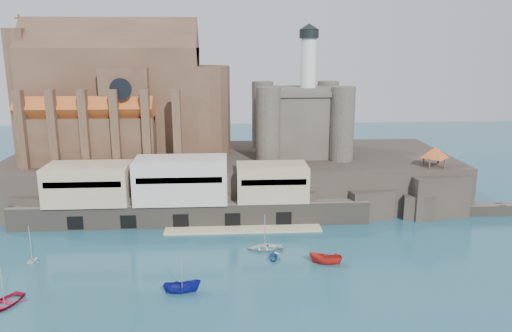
{
  "coord_description": "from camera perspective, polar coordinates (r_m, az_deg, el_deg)",
  "views": [
    {
      "loc": [
        -1.17,
        -72.15,
        34.73
      ],
      "look_at": [
        5.33,
        32.0,
        9.2
      ],
      "focal_mm": 35.0,
      "sensor_mm": 36.0,
      "label": 1
    }
  ],
  "objects": [
    {
      "name": "ground",
      "position": [
        80.08,
        -2.43,
        -11.96
      ],
      "size": [
        300.0,
        300.0,
        0.0
      ],
      "primitive_type": "plane",
      "color": "#1B495A",
      "rests_on": "ground"
    },
    {
      "name": "boat_0",
      "position": [
        78.7,
        -26.79,
        -14.03
      ],
      "size": [
        4.59,
        2.73,
        6.19
      ],
      "primitive_type": "imported",
      "rotation": [
        0.0,
        0.0,
        5.93
      ],
      "color": "#A90B27",
      "rests_on": "ground"
    },
    {
      "name": "pavilion",
      "position": [
        109.46,
        19.75,
        1.33
      ],
      "size": [
        6.4,
        6.4,
        5.4
      ],
      "color": "#4A3222",
      "rests_on": "rock_outcrop"
    },
    {
      "name": "castle_keep",
      "position": [
        115.7,
        5.06,
        5.54
      ],
      "size": [
        21.2,
        21.2,
        29.3
      ],
      "color": "#433D34",
      "rests_on": "promontory"
    },
    {
      "name": "boat_5",
      "position": [
        83.37,
        7.94,
        -11.01
      ],
      "size": [
        2.48,
        2.44,
        5.37
      ],
      "primitive_type": "imported",
      "rotation": [
        0.0,
        0.0,
        4.48
      ],
      "color": "red",
      "rests_on": "ground"
    },
    {
      "name": "boat_2",
      "position": [
        74.73,
        -8.42,
        -14.1
      ],
      "size": [
        2.26,
        2.21,
        5.41
      ],
      "primitive_type": "imported",
      "rotation": [
        0.0,
        0.0,
        1.66
      ],
      "color": "navy",
      "rests_on": "ground"
    },
    {
      "name": "boat_7",
      "position": [
        84.24,
        2.01,
        -10.61
      ],
      "size": [
        3.17,
        2.18,
        3.42
      ],
      "primitive_type": "imported",
      "rotation": [
        0.0,
        0.0,
        6.15
      ],
      "color": "#214C8C",
      "rests_on": "ground"
    },
    {
      "name": "promontory",
      "position": [
        115.44,
        -2.96,
        -1.23
      ],
      "size": [
        100.0,
        36.0,
        10.0
      ],
      "color": "black",
      "rests_on": "ground"
    },
    {
      "name": "boat_6",
      "position": [
        87.85,
        1.0,
        -9.54
      ],
      "size": [
        1.61,
        4.51,
        6.2
      ],
      "primitive_type": "imported",
      "rotation": [
        0.0,
        0.0,
        4.79
      ],
      "color": "silver",
      "rests_on": "ground"
    },
    {
      "name": "boat_4",
      "position": [
        90.73,
        -24.16,
        -10.03
      ],
      "size": [
        2.67,
        2.01,
        2.76
      ],
      "primitive_type": "imported",
      "rotation": [
        0.0,
        0.0,
        2.89
      ],
      "color": "silver",
      "rests_on": "ground"
    },
    {
      "name": "quay",
      "position": [
        99.85,
        -8.61,
        -3.09
      ],
      "size": [
        70.0,
        12.0,
        13.05
      ],
      "color": "#5C5549",
      "rests_on": "ground"
    },
    {
      "name": "rock_outcrop",
      "position": [
        111.39,
        19.42,
        -3.06
      ],
      "size": [
        14.5,
        10.5,
        8.7
      ],
      "color": "black",
      "rests_on": "ground"
    },
    {
      "name": "church",
      "position": [
        116.97,
        -14.99,
        7.1
      ],
      "size": [
        47.0,
        25.93,
        30.51
      ],
      "color": "#4A3222",
      "rests_on": "promontory"
    }
  ]
}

